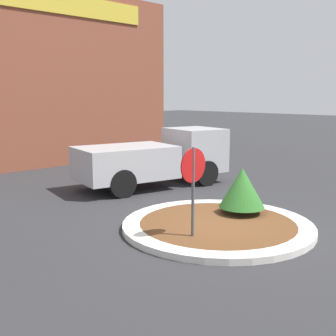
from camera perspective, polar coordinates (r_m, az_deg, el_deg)
The scene contains 6 objects.
ground_plane at distance 10.42m, azimuth 6.70°, elevation -8.14°, with size 120.00×120.00×0.00m, color #2D2D30.
traffic_island at distance 10.40m, azimuth 6.71°, elevation -7.74°, with size 4.62×4.62×0.15m.
stop_sign at distance 9.05m, azimuth 3.43°, elevation -1.23°, with size 0.75×0.07×2.11m.
island_shrub at distance 11.10m, azimuth 10.01°, elevation -2.63°, with size 1.19×1.19×1.20m.
utility_truck at distance 14.94m, azimuth -1.58°, elevation 1.43°, with size 5.69×3.04×1.99m.
storefront_building at distance 22.55m, azimuth -17.60°, elevation 11.35°, with size 12.11×6.07×7.98m.
Camera 1 is at (-7.69, -6.27, 3.19)m, focal length 45.00 mm.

